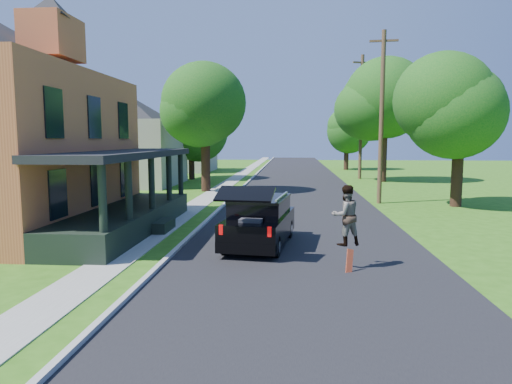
# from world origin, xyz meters

# --- Properties ---
(ground) EXTENTS (140.00, 140.00, 0.00)m
(ground) POSITION_xyz_m (0.00, 0.00, 0.00)
(ground) COLOR #2E6213
(ground) RESTS_ON ground
(street) EXTENTS (8.00, 120.00, 0.02)m
(street) POSITION_xyz_m (0.00, 20.00, 0.00)
(street) COLOR black
(street) RESTS_ON ground
(curb) EXTENTS (0.15, 120.00, 0.12)m
(curb) POSITION_xyz_m (-4.05, 20.00, 0.00)
(curb) COLOR #A7A8A2
(curb) RESTS_ON ground
(sidewalk) EXTENTS (1.30, 120.00, 0.03)m
(sidewalk) POSITION_xyz_m (-5.60, 20.00, 0.00)
(sidewalk) COLOR gray
(sidewalk) RESTS_ON ground
(front_walk) EXTENTS (6.50, 1.20, 0.03)m
(front_walk) POSITION_xyz_m (-9.50, 6.00, 0.00)
(front_walk) COLOR gray
(front_walk) RESTS_ON ground
(neighbor_house_mid) EXTENTS (12.78, 12.78, 8.30)m
(neighbor_house_mid) POSITION_xyz_m (-13.50, 24.00, 4.19)
(neighbor_house_mid) COLOR #9C978A
(neighbor_house_mid) RESTS_ON ground
(neighbor_house_far) EXTENTS (12.78, 12.78, 8.30)m
(neighbor_house_far) POSITION_xyz_m (-13.50, 40.00, 4.19)
(neighbor_house_far) COLOR #9C978A
(neighbor_house_far) RESTS_ON ground
(black_suv) EXTENTS (2.34, 4.88, 2.19)m
(black_suv) POSITION_xyz_m (-1.46, 3.89, 0.84)
(black_suv) COLOR black
(black_suv) RESTS_ON ground
(skateboarder) EXTENTS (0.99, 0.89, 1.67)m
(skateboarder) POSITION_xyz_m (1.09, 1.35, 1.49)
(skateboarder) COLOR black
(skateboarder) RESTS_ON ground
(skateboard) EXTENTS (0.25, 0.33, 0.72)m
(skateboard) POSITION_xyz_m (1.18, 0.98, 0.25)
(skateboard) COLOR #9F2C0D
(skateboard) RESTS_ON ground
(tree_left_mid) EXTENTS (7.02, 7.30, 8.80)m
(tree_left_mid) POSITION_xyz_m (-6.37, 19.97, 5.81)
(tree_left_mid) COLOR black
(tree_left_mid) RESTS_ON ground
(tree_left_far) EXTENTS (7.20, 7.33, 8.25)m
(tree_left_far) POSITION_xyz_m (-9.44, 29.31, 5.18)
(tree_left_far) COLOR black
(tree_left_far) RESTS_ON ground
(tree_right_near) EXTENTS (6.03, 6.22, 8.10)m
(tree_right_near) POSITION_xyz_m (8.35, 13.87, 5.38)
(tree_right_near) COLOR black
(tree_right_near) RESTS_ON ground
(tree_right_mid) EXTENTS (7.94, 7.75, 10.57)m
(tree_right_mid) POSITION_xyz_m (7.24, 28.33, 6.80)
(tree_right_mid) COLOR black
(tree_right_mid) RESTS_ON ground
(tree_right_far) EXTENTS (6.76, 6.51, 8.18)m
(tree_right_far) POSITION_xyz_m (5.94, 43.70, 5.19)
(tree_right_far) COLOR black
(tree_right_far) RESTS_ON ground
(utility_pole_near) EXTENTS (1.54, 0.27, 9.45)m
(utility_pole_near) POSITION_xyz_m (4.50, 14.71, 4.86)
(utility_pole_near) COLOR #412B1E
(utility_pole_near) RESTS_ON ground
(utility_pole_far) EXTENTS (1.79, 0.69, 11.06)m
(utility_pole_far) POSITION_xyz_m (5.76, 30.97, 5.69)
(utility_pole_far) COLOR #412B1E
(utility_pole_far) RESTS_ON ground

